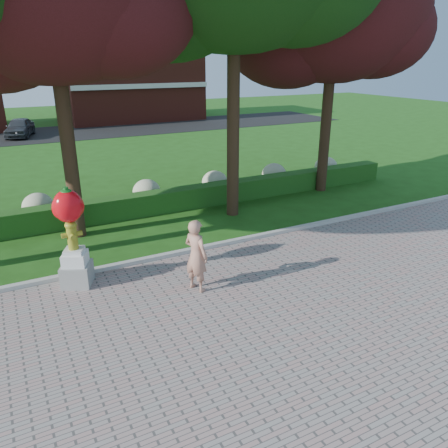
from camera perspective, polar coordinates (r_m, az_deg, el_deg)
ground at (r=10.53m, az=-1.37°, el=-10.63°), size 100.00×100.00×0.00m
walkway at (r=7.88m, az=12.84°, el=-23.90°), size 40.00×14.00×0.04m
curb at (r=12.94m, az=-7.26°, el=-4.08°), size 40.00×0.18×0.15m
lawn_hedge at (r=16.39m, az=-12.26°, el=2.28°), size 24.00×0.70×0.80m
hydrangea_row at (r=17.40m, az=-11.40°, el=3.96°), size 20.10×1.10×0.99m
street at (r=36.69m, az=-21.44°, el=10.91°), size 50.00×8.00×0.02m
building_right at (r=43.78m, az=-12.22°, el=17.47°), size 12.00×8.00×6.40m
tree_far_right at (r=19.19m, az=13.85°, el=24.75°), size 7.88×6.72×10.21m
hydrant_sculpture at (r=11.40m, az=-19.25°, el=-1.34°), size 0.93×0.93×2.60m
woman at (r=10.74m, az=-3.65°, el=-4.13°), size 0.68×0.80×1.86m
parked_car at (r=36.09m, az=-25.16°, el=11.35°), size 2.63×4.27×1.36m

